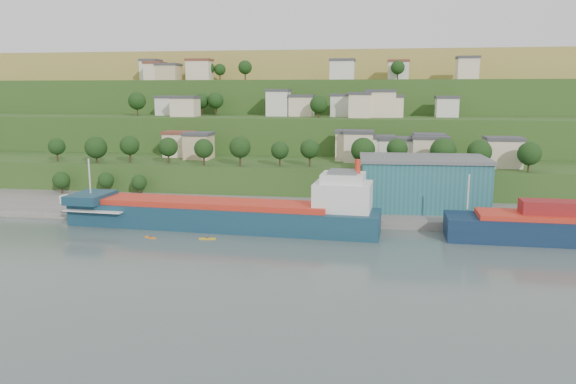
% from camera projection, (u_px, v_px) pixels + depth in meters
% --- Properties ---
extents(ground, '(500.00, 500.00, 0.00)m').
position_uv_depth(ground, '(236.00, 241.00, 117.11)').
color(ground, '#42504C').
rests_on(ground, ground).
extents(quay, '(220.00, 26.00, 4.00)m').
position_uv_depth(quay, '(341.00, 215.00, 141.21)').
color(quay, slate).
rests_on(quay, ground).
extents(pebble_beach, '(40.00, 18.00, 2.40)m').
position_uv_depth(pebble_beach, '(53.00, 210.00, 147.05)').
color(pebble_beach, slate).
rests_on(pebble_beach, ground).
extents(hillside, '(360.00, 210.69, 96.00)m').
position_uv_depth(hillside, '(319.00, 153.00, 281.02)').
color(hillside, '#284719').
rests_on(hillside, ground).
extents(cargo_ship_near, '(72.10, 15.43, 18.39)m').
position_uv_depth(cargo_ship_near, '(231.00, 216.00, 127.35)').
color(cargo_ship_near, '#133747').
rests_on(cargo_ship_near, ground).
extents(warehouse, '(31.80, 20.33, 12.80)m').
position_uv_depth(warehouse, '(422.00, 182.00, 139.52)').
color(warehouse, '#205C62').
rests_on(warehouse, quay).
extents(caravan, '(6.57, 3.64, 2.90)m').
position_uv_depth(caravan, '(73.00, 201.00, 145.73)').
color(caravan, white).
rests_on(caravan, pebble_beach).
extents(dinghy, '(4.57, 2.34, 0.87)m').
position_uv_depth(dinghy, '(79.00, 206.00, 144.10)').
color(dinghy, silver).
rests_on(dinghy, pebble_beach).
extents(kayak_orange, '(2.87, 1.63, 0.73)m').
position_uv_depth(kayak_orange, '(150.00, 237.00, 119.34)').
color(kayak_orange, orange).
rests_on(kayak_orange, ground).
extents(kayak_yellow, '(3.57, 1.13, 0.88)m').
position_uv_depth(kayak_yellow, '(207.00, 238.00, 118.39)').
color(kayak_yellow, gold).
rests_on(kayak_yellow, ground).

